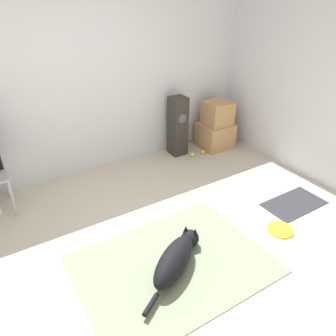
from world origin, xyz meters
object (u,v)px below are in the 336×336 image
object	(u,v)px
cardboard_box_lower	(215,135)
cardboard_box_upper	(217,113)
dog	(176,258)
tennis_ball_near_speaker	(203,152)
frisbee	(281,230)
tennis_ball_by_boxes	(193,155)
floor_speaker	(178,126)

from	to	relation	value
cardboard_box_lower	cardboard_box_upper	xyz separation A→B (m)	(0.01, -0.01, 0.37)
dog	tennis_ball_near_speaker	xyz separation A→B (m)	(1.65, 1.76, -0.11)
dog	tennis_ball_near_speaker	world-z (taller)	dog
dog	cardboard_box_lower	xyz separation A→B (m)	(1.97, 1.88, 0.05)
frisbee	tennis_ball_by_boxes	distance (m)	1.91
frisbee	tennis_ball_near_speaker	size ratio (longest dim) A/B	4.18
cardboard_box_upper	tennis_ball_near_speaker	world-z (taller)	cardboard_box_upper
floor_speaker	tennis_ball_by_boxes	bearing A→B (deg)	-61.58
dog	tennis_ball_by_boxes	bearing A→B (deg)	50.54
cardboard_box_upper	tennis_ball_by_boxes	world-z (taller)	cardboard_box_upper
tennis_ball_by_boxes	dog	bearing A→B (deg)	-129.46
cardboard_box_upper	tennis_ball_near_speaker	size ratio (longest dim) A/B	6.00
frisbee	tennis_ball_near_speaker	distance (m)	1.94
cardboard_box_lower	tennis_ball_by_boxes	bearing A→B (deg)	-167.26
frisbee	cardboard_box_lower	xyz separation A→B (m)	(0.72, 2.02, 0.18)
floor_speaker	tennis_ball_near_speaker	world-z (taller)	floor_speaker
tennis_ball_by_boxes	floor_speaker	bearing A→B (deg)	118.42
cardboard_box_lower	tennis_ball_near_speaker	size ratio (longest dim) A/B	7.48
cardboard_box_upper	tennis_ball_by_boxes	bearing A→B (deg)	-168.20
dog	cardboard_box_lower	world-z (taller)	cardboard_box_lower
frisbee	floor_speaker	distance (m)	2.17
frisbee	tennis_ball_near_speaker	world-z (taller)	tennis_ball_near_speaker
cardboard_box_lower	cardboard_box_upper	world-z (taller)	cardboard_box_upper
dog	floor_speaker	bearing A→B (deg)	56.33
frisbee	tennis_ball_near_speaker	bearing A→B (deg)	78.05
cardboard_box_lower	floor_speaker	world-z (taller)	floor_speaker
frisbee	floor_speaker	bearing A→B (deg)	87.87
frisbee	floor_speaker	world-z (taller)	floor_speaker
frisbee	cardboard_box_lower	distance (m)	2.15
dog	floor_speaker	world-z (taller)	floor_speaker
frisbee	cardboard_box_upper	bearing A→B (deg)	69.99
tennis_ball_by_boxes	cardboard_box_lower	bearing A→B (deg)	12.74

